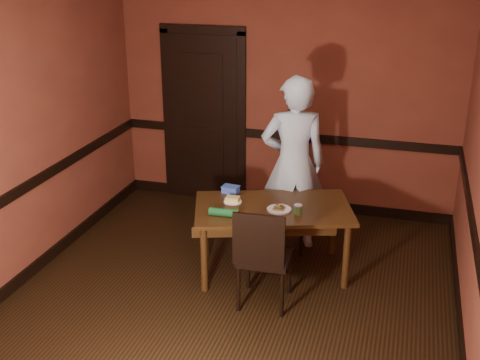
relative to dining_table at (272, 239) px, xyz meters
The scene contains 20 objects.
floor 0.77m from the dining_table, 110.72° to the right, with size 4.00×4.50×0.01m, color black.
wall_back 1.91m from the dining_table, 98.61° to the left, with size 4.00×0.02×2.70m, color brown.
wall_front 3.07m from the dining_table, 94.81° to the right, with size 4.00×0.02×2.70m, color brown.
wall_left 2.54m from the dining_table, 164.00° to the right, with size 0.02×4.50×2.70m, color brown.
dado_back 1.70m from the dining_table, 98.69° to the left, with size 4.00×0.03×0.10m, color black.
dado_left 2.38m from the dining_table, 163.90° to the right, with size 0.03×4.50×0.10m, color black.
dado_right 1.94m from the dining_table, 20.27° to the right, with size 0.03×4.50×0.10m, color black.
baseboard_back 1.64m from the dining_table, 98.69° to the left, with size 4.00×0.03×0.12m, color black.
baseboard_left 2.34m from the dining_table, 163.90° to the right, with size 0.03×4.50×0.12m, color black.
baseboard_right 1.88m from the dining_table, 20.27° to the right, with size 0.03×4.50×0.12m, color black.
door 2.14m from the dining_table, 128.32° to the left, with size 1.05×0.07×2.20m.
dining_table is the anchor object (origin of this frame).
chair_far 0.52m from the dining_table, 87.03° to the left, with size 0.38×0.38×0.82m, color black, non-canonical shape.
chair_near 0.58m from the dining_table, 83.61° to the right, with size 0.45×0.45×0.95m, color black, non-canonical shape.
person 0.84m from the dining_table, 84.16° to the left, with size 0.67×0.44×1.84m, color silver.
sandwich_plate 0.37m from the dining_table, 41.26° to the right, with size 0.23×0.23×0.06m.
sauce_jar 0.48m from the dining_table, 20.74° to the right, with size 0.08×0.08×0.09m.
cheese_saucer 0.54m from the dining_table, behind, with size 0.18×0.18×0.05m.
food_tub 0.66m from the dining_table, 155.84° to the left, with size 0.18×0.13×0.07m.
wrapped_veg 0.64m from the dining_table, 139.02° to the right, with size 0.08×0.08×0.28m, color #134C22.
Camera 1 is at (1.40, -4.46, 3.02)m, focal length 45.00 mm.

